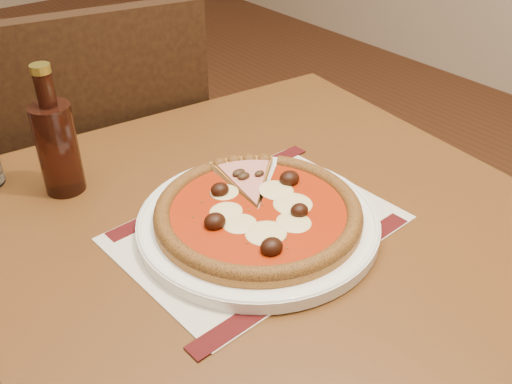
% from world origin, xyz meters
% --- Properties ---
extents(table, '(0.87, 0.87, 0.75)m').
position_xyz_m(table, '(0.13, -1.13, 0.65)').
color(table, brown).
rests_on(table, ground).
extents(chair_far, '(0.53, 0.53, 0.95)m').
position_xyz_m(chair_far, '(0.10, -0.56, 0.54)').
color(chair_far, black).
rests_on(chair_far, ground).
extents(placemat, '(0.40, 0.30, 0.00)m').
position_xyz_m(placemat, '(0.10, -1.15, 0.75)').
color(placemat, beige).
rests_on(placemat, table).
extents(plate, '(0.34, 0.34, 0.02)m').
position_xyz_m(plate, '(0.10, -1.15, 0.76)').
color(plate, white).
rests_on(plate, placemat).
extents(pizza, '(0.29, 0.29, 0.04)m').
position_xyz_m(pizza, '(0.10, -1.15, 0.78)').
color(pizza, '#AF6F2A').
rests_on(pizza, plate).
extents(ham_slice, '(0.11, 0.14, 0.02)m').
position_xyz_m(ham_slice, '(0.16, -1.07, 0.78)').
color(ham_slice, '#AF6F2A').
rests_on(ham_slice, plate).
extents(bottle, '(0.06, 0.06, 0.21)m').
position_xyz_m(bottle, '(-0.08, -0.88, 0.83)').
color(bottle, '#34140D').
rests_on(bottle, table).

